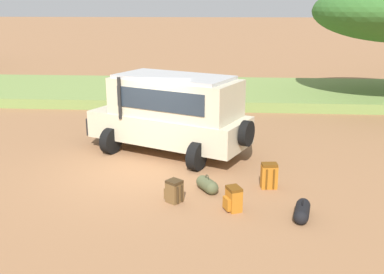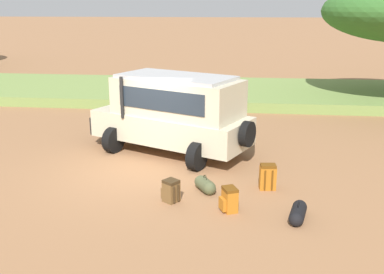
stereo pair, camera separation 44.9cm
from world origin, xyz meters
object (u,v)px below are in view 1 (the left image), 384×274
(backpack_cluster_center, at_px, (269,176))
(duffel_bag_soft_canvas, at_px, (302,211))
(duffel_bag_low_black_case, at_px, (207,185))
(backpack_near_rear_wheel, at_px, (233,199))
(backpack_beside_front_wheel, at_px, (174,191))
(safari_vehicle, at_px, (171,112))

(backpack_cluster_center, distance_m, duffel_bag_soft_canvas, 1.74)
(backpack_cluster_center, relative_size, duffel_bag_low_black_case, 0.91)
(duffel_bag_low_black_case, bearing_deg, backpack_near_rear_wheel, -58.69)
(backpack_cluster_center, relative_size, backpack_near_rear_wheel, 1.18)
(backpack_beside_front_wheel, height_order, backpack_cluster_center, backpack_cluster_center)
(duffel_bag_low_black_case, bearing_deg, duffel_bag_soft_canvas, -31.64)
(duffel_bag_low_black_case, relative_size, duffel_bag_soft_canvas, 0.77)
(backpack_cluster_center, relative_size, duffel_bag_soft_canvas, 0.70)
(duffel_bag_low_black_case, bearing_deg, backpack_beside_front_wheel, -137.80)
(duffel_bag_low_black_case, distance_m, duffel_bag_soft_canvas, 2.49)
(safari_vehicle, distance_m, backpack_near_rear_wheel, 4.52)
(backpack_cluster_center, distance_m, backpack_near_rear_wheel, 1.64)
(backpack_cluster_center, bearing_deg, backpack_beside_front_wheel, -156.24)
(backpack_beside_front_wheel, xyz_separation_m, duffel_bag_soft_canvas, (2.87, -0.63, -0.10))
(duffel_bag_low_black_case, xyz_separation_m, duffel_bag_soft_canvas, (2.12, -1.31, -0.01))
(duffel_bag_soft_canvas, bearing_deg, backpack_near_rear_wheel, 169.76)
(backpack_beside_front_wheel, bearing_deg, duffel_bag_soft_canvas, -12.30)
(duffel_bag_soft_canvas, bearing_deg, safari_vehicle, 128.22)
(backpack_near_rear_wheel, distance_m, duffel_bag_low_black_case, 1.22)
(backpack_beside_front_wheel, xyz_separation_m, backpack_near_rear_wheel, (1.38, -0.36, 0.01))
(backpack_near_rear_wheel, bearing_deg, safari_vehicle, 115.05)
(duffel_bag_low_black_case, height_order, duffel_bag_soft_canvas, duffel_bag_low_black_case)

